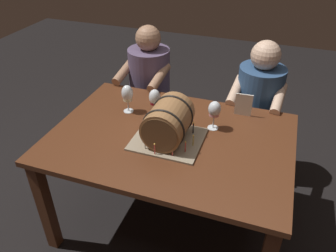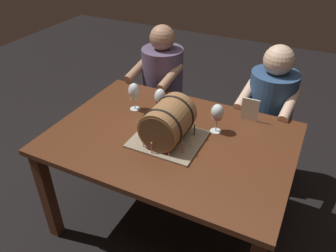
{
  "view_description": "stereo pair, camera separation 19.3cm",
  "coord_description": "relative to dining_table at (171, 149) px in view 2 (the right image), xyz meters",
  "views": [
    {
      "loc": [
        0.53,
        -1.55,
        1.92
      ],
      "look_at": [
        -0.0,
        -0.04,
        0.85
      ],
      "focal_mm": 35.6,
      "sensor_mm": 36.0,
      "label": 1
    },
    {
      "loc": [
        0.71,
        -1.48,
        1.92
      ],
      "look_at": [
        -0.0,
        -0.04,
        0.85
      ],
      "focal_mm": 35.6,
      "sensor_mm": 36.0,
      "label": 2
    }
  ],
  "objects": [
    {
      "name": "person_seated_left",
      "position": [
        -0.44,
        0.75,
        -0.12
      ],
      "size": [
        0.39,
        0.48,
        1.16
      ],
      "color": "#372D40",
      "rests_on": "ground"
    },
    {
      "name": "wine_glass_rose",
      "position": [
        0.22,
        0.17,
        0.23
      ],
      "size": [
        0.08,
        0.08,
        0.19
      ],
      "color": "white",
      "rests_on": "dining_table"
    },
    {
      "name": "menu_card",
      "position": [
        0.37,
        0.38,
        0.18
      ],
      "size": [
        0.11,
        0.02,
        0.16
      ],
      "primitive_type": "cube",
      "rotation": [
        0.06,
        0.0,
        0.05
      ],
      "color": "silver",
      "rests_on": "dining_table"
    },
    {
      "name": "ground_plane",
      "position": [
        0.0,
        0.0,
        -0.65
      ],
      "size": [
        8.0,
        8.0,
        0.0
      ],
      "primitive_type": "plane",
      "color": "black"
    },
    {
      "name": "person_seated_right",
      "position": [
        0.44,
        0.75,
        -0.12
      ],
      "size": [
        0.4,
        0.48,
        1.14
      ],
      "color": "#1B2D46",
      "rests_on": "ground"
    },
    {
      "name": "barrel_cake",
      "position": [
        -0.0,
        -0.04,
        0.22
      ],
      "size": [
        0.4,
        0.36,
        0.26
      ],
      "color": "gray",
      "rests_on": "dining_table"
    },
    {
      "name": "wine_glass_red",
      "position": [
        -0.18,
        0.2,
        0.22
      ],
      "size": [
        0.08,
        0.08,
        0.19
      ],
      "color": "white",
      "rests_on": "dining_table"
    },
    {
      "name": "dining_table",
      "position": [
        0.0,
        0.0,
        0.0
      ],
      "size": [
        1.45,
        1.02,
        0.75
      ],
      "color": "#562D19",
      "rests_on": "ground"
    },
    {
      "name": "wine_glass_white",
      "position": [
        -0.36,
        0.18,
        0.23
      ],
      "size": [
        0.08,
        0.08,
        0.19
      ],
      "color": "white",
      "rests_on": "dining_table"
    }
  ]
}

